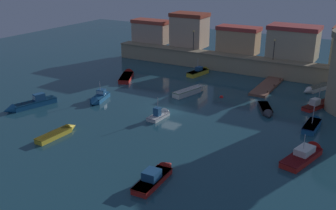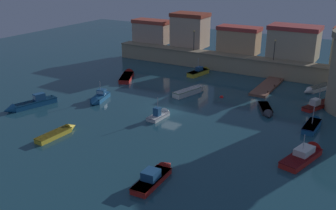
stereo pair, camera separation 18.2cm
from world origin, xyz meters
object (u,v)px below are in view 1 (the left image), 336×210
(moored_boat_0, at_px, (127,76))
(moored_boat_2, at_px, (201,72))
(quay_lamp_0, at_px, (194,37))
(moored_boat_9, at_px, (317,88))
(moored_boat_11, at_px, (161,114))
(quay_lamp_1, at_px, (274,46))
(moored_boat_5, at_px, (313,124))
(moored_boat_1, at_px, (191,91))
(moored_boat_12, at_px, (157,175))
(moored_boat_3, at_px, (99,98))
(moored_boat_7, at_px, (266,110))
(mooring_buoy_0, at_px, (221,97))
(moored_boat_8, at_px, (307,153))
(moored_boat_10, at_px, (60,132))
(moored_boat_6, at_px, (29,104))
(moored_boat_4, at_px, (321,103))

(moored_boat_0, height_order, moored_boat_2, moored_boat_2)
(quay_lamp_0, distance_m, moored_boat_9, 24.29)
(moored_boat_9, distance_m, moored_boat_11, 26.10)
(quay_lamp_1, height_order, moored_boat_5, quay_lamp_1)
(quay_lamp_1, relative_size, moored_boat_1, 0.53)
(moored_boat_5, bearing_deg, moored_boat_12, 155.07)
(moored_boat_3, height_order, moored_boat_7, moored_boat_3)
(moored_boat_11, height_order, mooring_buoy_0, moored_boat_11)
(moored_boat_1, relative_size, moored_boat_8, 0.91)
(moored_boat_8, bearing_deg, moored_boat_11, 98.43)
(mooring_buoy_0, bearing_deg, moored_boat_1, -172.80)
(moored_boat_0, bearing_deg, moored_boat_1, -125.59)
(quay_lamp_0, bearing_deg, moored_boat_11, -72.35)
(quay_lamp_1, relative_size, moored_boat_8, 0.49)
(moored_boat_1, xyz_separation_m, moored_boat_3, (-9.81, -9.71, 0.03))
(quay_lamp_0, distance_m, moored_boat_8, 38.50)
(moored_boat_2, distance_m, moored_boat_3, 21.11)
(quay_lamp_1, xyz_separation_m, moored_boat_10, (-14.31, -35.99, -4.96))
(moored_boat_6, height_order, moored_boat_12, moored_boat_6)
(moored_boat_0, height_order, moored_boat_10, moored_boat_0)
(moored_boat_5, bearing_deg, moored_boat_10, 126.66)
(moored_boat_0, distance_m, moored_boat_9, 30.74)
(moored_boat_11, bearing_deg, moored_boat_12, -147.69)
(moored_boat_8, height_order, moored_boat_11, moored_boat_8)
(moored_boat_2, bearing_deg, quay_lamp_1, -56.50)
(moored_boat_6, bearing_deg, moored_boat_9, 146.34)
(moored_boat_6, height_order, moored_boat_11, moored_boat_11)
(moored_boat_3, height_order, moored_boat_4, moored_boat_3)
(moored_boat_4, height_order, mooring_buoy_0, moored_boat_4)
(quay_lamp_0, height_order, moored_boat_9, quay_lamp_0)
(moored_boat_2, relative_size, moored_boat_6, 0.81)
(moored_boat_11, bearing_deg, quay_lamp_1, -12.77)
(moored_boat_6, distance_m, mooring_buoy_0, 27.12)
(moored_boat_3, xyz_separation_m, moored_boat_11, (10.70, -0.55, -0.11))
(moored_boat_5, bearing_deg, moored_boat_0, 81.37)
(moored_boat_1, bearing_deg, moored_boat_3, 149.97)
(mooring_buoy_0, bearing_deg, moored_boat_11, -109.43)
(moored_boat_7, xyz_separation_m, moored_boat_12, (-3.79, -21.37, 0.10))
(mooring_buoy_0, bearing_deg, moored_boat_8, -41.34)
(quay_lamp_1, xyz_separation_m, moored_boat_0, (-21.22, -12.89, -4.93))
(moored_boat_7, height_order, moored_boat_8, moored_boat_8)
(moored_boat_10, xyz_separation_m, mooring_buoy_0, (11.07, 21.50, -0.32))
(moored_boat_8, distance_m, moored_boat_11, 18.63)
(mooring_buoy_0, bearing_deg, moored_boat_5, -17.96)
(moored_boat_1, relative_size, moored_boat_10, 1.14)
(moored_boat_0, bearing_deg, moored_boat_7, -125.90)
(moored_boat_5, bearing_deg, moored_boat_4, 5.68)
(moored_boat_0, bearing_deg, moored_boat_4, -112.85)
(moored_boat_12, bearing_deg, mooring_buoy_0, 6.56)
(moored_boat_7, xyz_separation_m, moored_boat_10, (-18.54, -18.76, 0.01))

